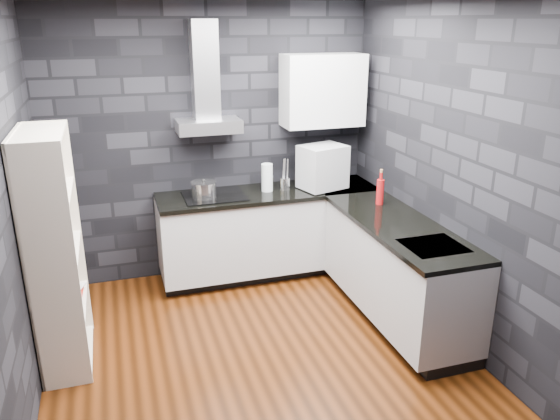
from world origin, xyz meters
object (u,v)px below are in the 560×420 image
glass_vase (267,178)px  storage_jar (268,183)px  appliance_garage (323,167)px  bookshelf (55,252)px  fruit_bowl (54,253)px  pot (204,190)px  utensil_crock (285,184)px  red_bottle (380,192)px

glass_vase → storage_jar: 0.14m
storage_jar → appliance_garage: (0.51, -0.19, 0.17)m
bookshelf → fruit_bowl: size_ratio=7.59×
bookshelf → pot: bearing=53.2°
glass_vase → utensil_crock: 0.20m
pot → fruit_bowl: pot is taller
storage_jar → red_bottle: 1.16m
pot → appliance_garage: size_ratio=0.54×
pot → utensil_crock: 0.82m
appliance_garage → utensil_crock: bearing=153.3°
pot → red_bottle: bearing=-23.3°
red_bottle → fruit_bowl: bearing=-172.0°
glass_vase → fruit_bowl: glass_vase is taller
utensil_crock → red_bottle: red_bottle is taller
red_bottle → fruit_bowl: (-2.78, -0.39, -0.08)m
glass_vase → appliance_garage: 0.57m
appliance_garage → bookshelf: size_ratio=0.24×
storage_jar → utensil_crock: size_ratio=0.88×
glass_vase → storage_jar: size_ratio=2.53×
appliance_garage → fruit_bowl: (-2.46, -1.01, -0.19)m
glass_vase → bookshelf: bearing=-152.7°
red_bottle → fruit_bowl: 2.81m
utensil_crock → appliance_garage: size_ratio=0.29×
appliance_garage → fruit_bowl: 2.67m
red_bottle → bookshelf: size_ratio=0.13×
utensil_crock → bookshelf: 2.30m
pot → glass_vase: 0.65m
utensil_crock → bookshelf: size_ratio=0.07×
pot → appliance_garage: 1.20m
bookshelf → fruit_bowl: (0.00, -0.12, 0.04)m
glass_vase → utensil_crock: (0.18, -0.02, -0.08)m
fruit_bowl → red_bottle: bearing=8.0°
storage_jar → red_bottle: (0.83, -0.81, 0.06)m
storage_jar → fruit_bowl: bearing=-148.5°
appliance_garage → bookshelf: (-2.46, -0.89, -0.22)m
glass_vase → fruit_bowl: 2.20m
pot → storage_jar: pot is taller
utensil_crock → appliance_garage: (0.37, -0.07, 0.16)m
utensil_crock → fruit_bowl: bearing=-152.7°
storage_jar → appliance_garage: size_ratio=0.25×
storage_jar → appliance_garage: 0.57m
bookshelf → utensil_crock: bearing=41.7°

